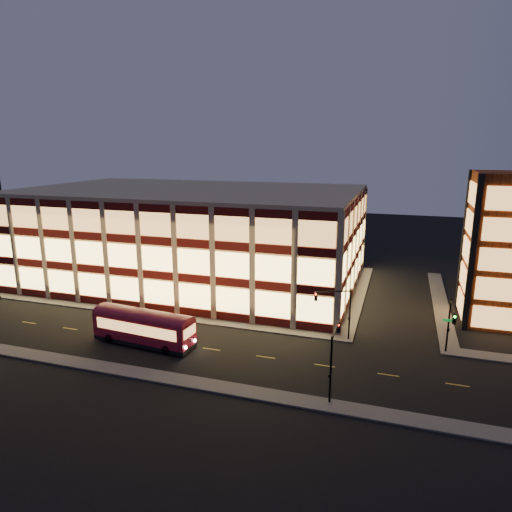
% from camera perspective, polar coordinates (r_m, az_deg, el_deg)
% --- Properties ---
extents(ground, '(200.00, 200.00, 0.00)m').
position_cam_1_polar(ground, '(58.51, -12.34, -7.63)').
color(ground, black).
rests_on(ground, ground).
extents(sidewalk_office_south, '(54.00, 2.00, 0.15)m').
position_cam_1_polar(sidewalk_office_south, '(60.77, -14.34, -6.86)').
color(sidewalk_office_south, '#514F4C').
rests_on(sidewalk_office_south, ground).
extents(sidewalk_office_east, '(2.00, 30.00, 0.15)m').
position_cam_1_polar(sidewalk_office_east, '(67.35, 12.67, -4.71)').
color(sidewalk_office_east, '#514F4C').
rests_on(sidewalk_office_east, ground).
extents(sidewalk_tower_west, '(2.00, 30.00, 0.15)m').
position_cam_1_polar(sidewalk_tower_west, '(67.41, 22.04, -5.40)').
color(sidewalk_tower_west, '#514F4C').
rests_on(sidewalk_tower_west, ground).
extents(sidewalk_near, '(100.00, 2.00, 0.15)m').
position_cam_1_polar(sidewalk_near, '(48.71, -20.16, -12.62)').
color(sidewalk_near, '#514F4C').
rests_on(sidewalk_near, ground).
extents(office_building, '(50.45, 30.45, 14.50)m').
position_cam_1_polar(office_building, '(72.21, -7.94, 2.62)').
color(office_building, tan).
rests_on(office_building, ground).
extents(stair_tower, '(8.60, 8.60, 18.00)m').
position_cam_1_polar(stair_tower, '(61.13, 28.64, 0.70)').
color(stair_tower, '#8C3814').
rests_on(stair_tower, ground).
extents(traffic_signal_far, '(3.79, 1.87, 6.00)m').
position_cam_1_polar(traffic_signal_far, '(50.34, 10.15, -6.10)').
color(traffic_signal_far, black).
rests_on(traffic_signal_far, ground).
extents(traffic_signal_right, '(1.20, 4.37, 6.00)m').
position_cam_1_polar(traffic_signal_right, '(49.48, 23.16, -7.40)').
color(traffic_signal_right, black).
rests_on(traffic_signal_right, ground).
extents(traffic_signal_near, '(0.32, 4.45, 6.00)m').
position_cam_1_polar(traffic_signal_near, '(39.83, 9.71, -11.55)').
color(traffic_signal_near, black).
rests_on(traffic_signal_near, ground).
extents(trolley_bus, '(11.62, 3.88, 3.87)m').
position_cam_1_polar(trolley_bus, '(50.94, -13.86, -8.42)').
color(trolley_bus, maroon).
rests_on(trolley_bus, ground).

